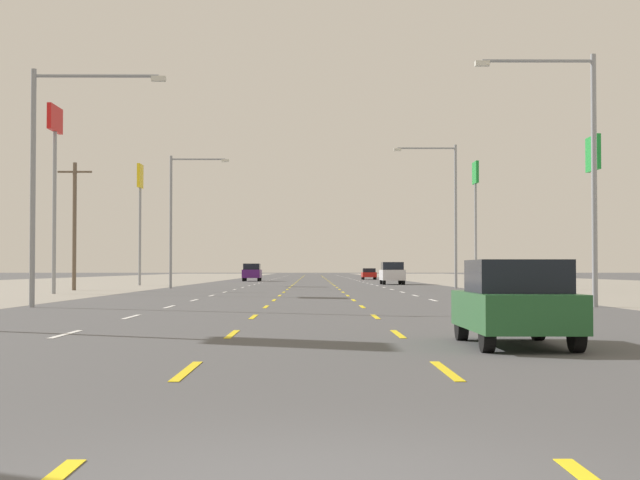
{
  "coord_description": "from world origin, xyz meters",
  "views": [
    {
      "loc": [
        -0.05,
        -6.35,
        1.38
      ],
      "look_at": [
        0.43,
        58.52,
        3.28
      ],
      "focal_mm": 55.45,
      "sensor_mm": 36.0,
      "label": 1
    }
  ],
  "objects_px": {
    "suv_far_left_mid": "(252,272)",
    "streetlight_right_row_0": "(581,158)",
    "hatchback_inner_right_nearest": "(515,302)",
    "pole_sign_left_row_2": "(140,195)",
    "pole_sign_right_row_1": "(593,171)",
    "sedan_far_right_midfar": "(369,274)",
    "streetlight_left_row_1": "(177,211)",
    "pole_sign_right_row_2": "(476,191)",
    "pole_sign_left_row_1": "(55,150)",
    "streetlight_left_row_0": "(49,165)",
    "streetlight_right_row_1": "(449,205)",
    "suv_far_right_near": "(392,273)"
  },
  "relations": [
    {
      "from": "hatchback_inner_right_nearest",
      "to": "streetlight_right_row_1",
      "type": "height_order",
      "value": "streetlight_right_row_1"
    },
    {
      "from": "hatchback_inner_right_nearest",
      "to": "suv_far_left_mid",
      "type": "distance_m",
      "value": 94.14
    },
    {
      "from": "suv_far_left_mid",
      "to": "sedan_far_right_midfar",
      "type": "relative_size",
      "value": 1.09
    },
    {
      "from": "pole_sign_left_row_1",
      "to": "hatchback_inner_right_nearest",
      "type": "bearing_deg",
      "value": -64.21
    },
    {
      "from": "pole_sign_left_row_2",
      "to": "streetlight_left_row_1",
      "type": "bearing_deg",
      "value": -69.3
    },
    {
      "from": "suv_far_right_near",
      "to": "pole_sign_right_row_2",
      "type": "xyz_separation_m",
      "value": [
        7.15,
        -1.77,
        7.16
      ]
    },
    {
      "from": "streetlight_right_row_1",
      "to": "pole_sign_left_row_2",
      "type": "bearing_deg",
      "value": 151.92
    },
    {
      "from": "pole_sign_left_row_1",
      "to": "pole_sign_left_row_2",
      "type": "xyz_separation_m",
      "value": [
        -0.2,
        28.31,
        -0.38
      ]
    },
    {
      "from": "streetlight_right_row_0",
      "to": "suv_far_left_mid",
      "type": "bearing_deg",
      "value": 102.35
    },
    {
      "from": "sedan_far_right_midfar",
      "to": "pole_sign_right_row_1",
      "type": "relative_size",
      "value": 0.49
    },
    {
      "from": "suv_far_right_near",
      "to": "suv_far_left_mid",
      "type": "bearing_deg",
      "value": 120.41
    },
    {
      "from": "suv_far_left_mid",
      "to": "sedan_far_right_midfar",
      "type": "height_order",
      "value": "suv_far_left_mid"
    },
    {
      "from": "suv_far_right_near",
      "to": "pole_sign_left_row_1",
      "type": "distance_m",
      "value": 39.7
    },
    {
      "from": "pole_sign_right_row_1",
      "to": "pole_sign_right_row_2",
      "type": "bearing_deg",
      "value": 95.07
    },
    {
      "from": "pole_sign_left_row_1",
      "to": "pole_sign_left_row_2",
      "type": "relative_size",
      "value": 1.02
    },
    {
      "from": "streetlight_left_row_1",
      "to": "sedan_far_right_midfar",
      "type": "bearing_deg",
      "value": 73.59
    },
    {
      "from": "suv_far_left_mid",
      "to": "pole_sign_left_row_1",
      "type": "xyz_separation_m",
      "value": [
        -7.52,
        -56.37,
        6.97
      ]
    },
    {
      "from": "suv_far_left_mid",
      "to": "streetlight_right_row_0",
      "type": "xyz_separation_m",
      "value": [
        16.55,
        -75.6,
        4.36
      ]
    },
    {
      "from": "hatchback_inner_right_nearest",
      "to": "pole_sign_right_row_1",
      "type": "height_order",
      "value": "pole_sign_right_row_1"
    },
    {
      "from": "streetlight_left_row_1",
      "to": "pole_sign_left_row_1",
      "type": "bearing_deg",
      "value": -107.01
    },
    {
      "from": "streetlight_left_row_0",
      "to": "streetlight_left_row_1",
      "type": "height_order",
      "value": "streetlight_left_row_1"
    },
    {
      "from": "suv_far_left_mid",
      "to": "streetlight_right_row_1",
      "type": "bearing_deg",
      "value": -67.99
    },
    {
      "from": "sedan_far_right_midfar",
      "to": "streetlight_left_row_0",
      "type": "height_order",
      "value": "streetlight_left_row_0"
    },
    {
      "from": "hatchback_inner_right_nearest",
      "to": "suv_far_right_near",
      "type": "height_order",
      "value": "suv_far_right_near"
    },
    {
      "from": "suv_far_left_mid",
      "to": "pole_sign_left_row_2",
      "type": "bearing_deg",
      "value": -105.4
    },
    {
      "from": "hatchback_inner_right_nearest",
      "to": "sedan_far_right_midfar",
      "type": "bearing_deg",
      "value": 88.09
    },
    {
      "from": "streetlight_left_row_0",
      "to": "sedan_far_right_midfar",
      "type": "bearing_deg",
      "value": 79.67
    },
    {
      "from": "pole_sign_right_row_1",
      "to": "streetlight_right_row_0",
      "type": "height_order",
      "value": "pole_sign_right_row_1"
    },
    {
      "from": "pole_sign_right_row_1",
      "to": "streetlight_left_row_1",
      "type": "relative_size",
      "value": 0.98
    },
    {
      "from": "hatchback_inner_right_nearest",
      "to": "pole_sign_right_row_2",
      "type": "xyz_separation_m",
      "value": [
        10.59,
        68.13,
        7.4
      ]
    },
    {
      "from": "pole_sign_right_row_2",
      "to": "streetlight_left_row_0",
      "type": "relative_size",
      "value": 1.25
    },
    {
      "from": "pole_sign_left_row_2",
      "to": "pole_sign_right_row_1",
      "type": "xyz_separation_m",
      "value": [
        31.21,
        -24.88,
        -0.41
      ]
    },
    {
      "from": "sedan_far_right_midfar",
      "to": "pole_sign_right_row_2",
      "type": "distance_m",
      "value": 43.14
    },
    {
      "from": "hatchback_inner_right_nearest",
      "to": "streetlight_right_row_0",
      "type": "height_order",
      "value": "streetlight_right_row_0"
    },
    {
      "from": "sedan_far_right_midfar",
      "to": "pole_sign_left_row_1",
      "type": "xyz_separation_m",
      "value": [
        -21.63,
        -72.87,
        7.25
      ]
    },
    {
      "from": "pole_sign_right_row_1",
      "to": "streetlight_left_row_0",
      "type": "distance_m",
      "value": 34.67
    },
    {
      "from": "pole_sign_left_row_2",
      "to": "pole_sign_right_row_1",
      "type": "bearing_deg",
      "value": -38.57
    },
    {
      "from": "pole_sign_left_row_2",
      "to": "streetlight_right_row_0",
      "type": "xyz_separation_m",
      "value": [
        24.28,
        -47.55,
        -2.24
      ]
    },
    {
      "from": "suv_far_left_mid",
      "to": "streetlight_left_row_1",
      "type": "distance_m",
      "value": 41.36
    },
    {
      "from": "streetlight_left_row_0",
      "to": "pole_sign_left_row_2",
      "type": "bearing_deg",
      "value": 96.06
    },
    {
      "from": "sedan_far_right_midfar",
      "to": "streetlight_right_row_0",
      "type": "xyz_separation_m",
      "value": [
        2.44,
        -92.1,
        4.63
      ]
    },
    {
      "from": "streetlight_right_row_0",
      "to": "streetlight_right_row_1",
      "type": "bearing_deg",
      "value": 89.96
    },
    {
      "from": "sedan_far_right_midfar",
      "to": "pole_sign_right_row_2",
      "type": "relative_size",
      "value": 0.42
    },
    {
      "from": "pole_sign_left_row_2",
      "to": "streetlight_left_row_1",
      "type": "height_order",
      "value": "pole_sign_left_row_2"
    },
    {
      "from": "hatchback_inner_right_nearest",
      "to": "suv_far_left_mid",
      "type": "height_order",
      "value": "suv_far_left_mid"
    },
    {
      "from": "pole_sign_right_row_2",
      "to": "streetlight_left_row_0",
      "type": "height_order",
      "value": "pole_sign_right_row_2"
    },
    {
      "from": "hatchback_inner_right_nearest",
      "to": "suv_far_left_mid",
      "type": "relative_size",
      "value": 0.8
    },
    {
      "from": "pole_sign_left_row_1",
      "to": "sedan_far_right_midfar",
      "type": "bearing_deg",
      "value": 73.46
    },
    {
      "from": "suv_far_left_mid",
      "to": "streetlight_left_row_0",
      "type": "height_order",
      "value": "streetlight_left_row_0"
    },
    {
      "from": "suv_far_right_near",
      "to": "streetlight_left_row_1",
      "type": "height_order",
      "value": "streetlight_left_row_1"
    }
  ]
}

